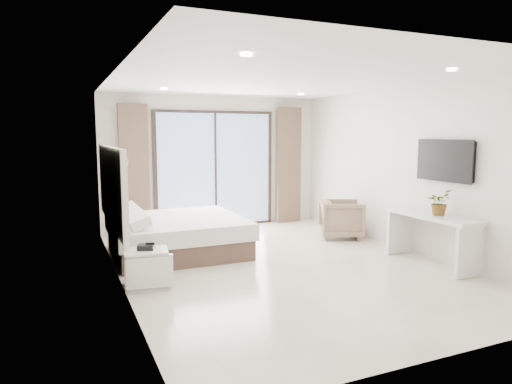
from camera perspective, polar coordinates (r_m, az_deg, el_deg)
ground at (r=6.89m, az=3.21°, el=-9.08°), size 6.20×6.20×0.00m
room_shell at (r=7.33m, az=-1.17°, el=4.49°), size 4.62×6.22×2.72m
bed at (r=7.58m, az=-9.98°, el=-5.29°), size 2.07×1.97×0.72m
nightstand at (r=6.02m, az=-13.54°, el=-9.28°), size 0.58×0.51×0.48m
phone at (r=5.96m, az=-13.61°, el=-6.71°), size 0.24×0.21×0.07m
console_desk at (r=7.24m, az=21.09°, el=-4.20°), size 0.48×1.53×0.77m
plant at (r=7.10m, az=21.90°, el=-1.52°), size 0.44×0.47×0.29m
armchair at (r=8.71m, az=10.65°, el=-3.10°), size 0.96×0.98×0.78m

